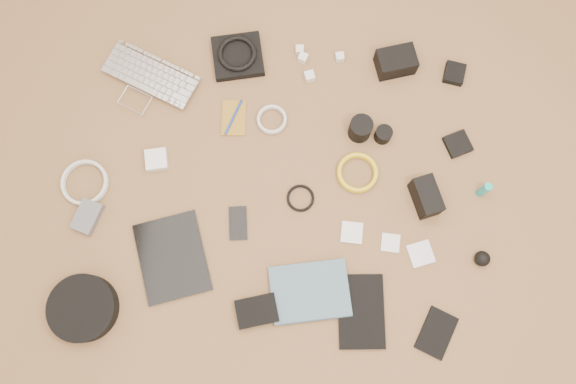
{
  "coord_description": "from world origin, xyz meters",
  "views": [
    {
      "loc": [
        0.06,
        -0.45,
        1.87
      ],
      "look_at": [
        0.04,
        -0.02,
        0.02
      ],
      "focal_mm": 35.0,
      "sensor_mm": 36.0,
      "label": 1
    }
  ],
  "objects_px": {
    "tablet": "(172,257)",
    "paperback": "(314,321)",
    "dslr_camera": "(396,62)",
    "laptop": "(144,87)",
    "phone": "(238,223)",
    "headphone_case": "(83,308)"
  },
  "relations": [
    {
      "from": "tablet",
      "to": "phone",
      "type": "distance_m",
      "value": 0.25
    },
    {
      "from": "tablet",
      "to": "headphone_case",
      "type": "bearing_deg",
      "value": -163.72
    },
    {
      "from": "tablet",
      "to": "phone",
      "type": "height_order",
      "value": "tablet"
    },
    {
      "from": "tablet",
      "to": "paperback",
      "type": "height_order",
      "value": "paperback"
    },
    {
      "from": "headphone_case",
      "to": "paperback",
      "type": "height_order",
      "value": "headphone_case"
    },
    {
      "from": "laptop",
      "to": "tablet",
      "type": "distance_m",
      "value": 0.62
    },
    {
      "from": "tablet",
      "to": "laptop",
      "type": "bearing_deg",
      "value": 86.91
    },
    {
      "from": "phone",
      "to": "tablet",
      "type": "bearing_deg",
      "value": -154.7
    },
    {
      "from": "laptop",
      "to": "headphone_case",
      "type": "relative_size",
      "value": 1.55
    },
    {
      "from": "laptop",
      "to": "dslr_camera",
      "type": "height_order",
      "value": "dslr_camera"
    },
    {
      "from": "laptop",
      "to": "phone",
      "type": "bearing_deg",
      "value": -28.39
    },
    {
      "from": "headphone_case",
      "to": "tablet",
      "type": "bearing_deg",
      "value": 34.1
    },
    {
      "from": "headphone_case",
      "to": "paperback",
      "type": "distance_m",
      "value": 0.74
    },
    {
      "from": "laptop",
      "to": "tablet",
      "type": "bearing_deg",
      "value": -51.57
    },
    {
      "from": "phone",
      "to": "headphone_case",
      "type": "bearing_deg",
      "value": -153.0
    },
    {
      "from": "dslr_camera",
      "to": "paperback",
      "type": "bearing_deg",
      "value": -121.34
    },
    {
      "from": "dslr_camera",
      "to": "headphone_case",
      "type": "distance_m",
      "value": 1.35
    },
    {
      "from": "tablet",
      "to": "paperback",
      "type": "distance_m",
      "value": 0.51
    },
    {
      "from": "phone",
      "to": "headphone_case",
      "type": "xyz_separation_m",
      "value": [
        -0.48,
        -0.31,
        0.03
      ]
    },
    {
      "from": "paperback",
      "to": "dslr_camera",
      "type": "bearing_deg",
      "value": -25.23
    },
    {
      "from": "phone",
      "to": "paperback",
      "type": "relative_size",
      "value": 0.45
    },
    {
      "from": "laptop",
      "to": "phone",
      "type": "distance_m",
      "value": 0.6
    }
  ]
}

